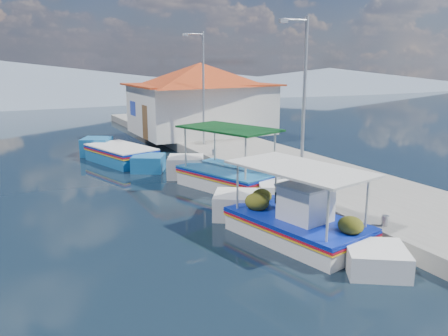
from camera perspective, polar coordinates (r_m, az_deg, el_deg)
name	(u,v)px	position (r m, az deg, el deg)	size (l,w,h in m)	color
ground	(214,230)	(13.81, -1.23, -7.78)	(160.00, 160.00, 0.00)	black
quay	(273,164)	(21.54, 6.11, 0.50)	(5.00, 44.00, 0.50)	gray
bollards	(241,163)	(19.77, 2.18, 0.62)	(0.20, 17.20, 0.30)	#A5A8AD
main_caique	(296,224)	(13.14, 9.01, -6.94)	(3.06, 6.99, 2.36)	white
caique_green_canopy	(228,178)	(18.29, 0.55, -1.20)	(3.66, 6.84, 2.71)	white
caique_blue_hull	(121,156)	(23.46, -12.73, 1.50)	(3.30, 6.67, 1.24)	#1B66A3
harbor_building	(201,97)	(29.20, -2.93, 8.87)	(10.49, 10.49, 4.40)	white
lamp_post_near	(302,92)	(16.98, 9.76, 9.30)	(1.21, 0.14, 6.00)	#A5A8AD
lamp_post_far	(202,83)	(24.80, -2.80, 10.61)	(1.21, 0.14, 6.00)	#A5A8AD
mountain_ridge	(87,83)	(68.79, -16.77, 10.15)	(171.40, 96.00, 5.50)	slate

